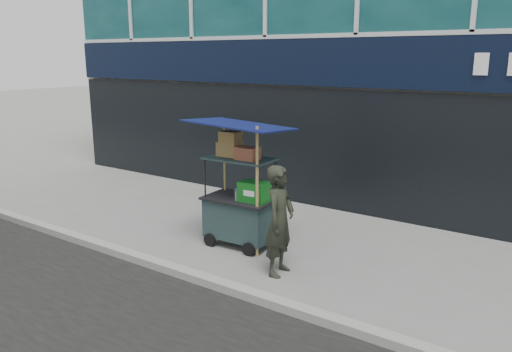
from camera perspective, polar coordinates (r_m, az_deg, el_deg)
The scene contains 4 objects.
ground at distance 6.98m, azimuth -3.14°, elevation -12.15°, with size 80.00×80.00×0.00m, color slate.
curb at distance 6.82m, azimuth -4.20°, elevation -12.28°, with size 80.00×0.18×0.12m, color gray.
vendor_cart at distance 8.06m, azimuth -1.76°, elevation -3.03°, with size 1.58×1.14×2.07m.
vendor_man at distance 6.99m, azimuth 2.73°, elevation -5.12°, with size 0.57×0.38×1.58m, color black.
Camera 1 is at (3.88, -4.95, 3.03)m, focal length 35.00 mm.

